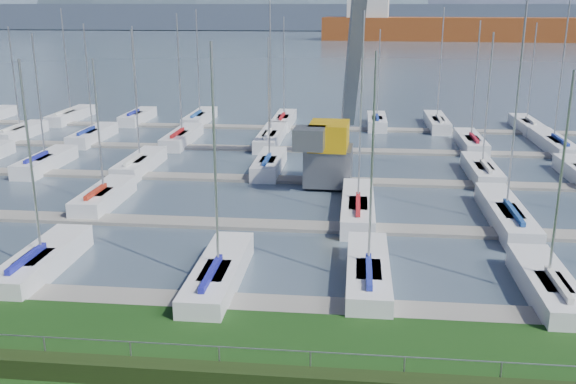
# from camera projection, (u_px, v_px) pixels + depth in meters

# --- Properties ---
(water) EXTENTS (800.00, 540.00, 0.20)m
(water) POSITION_uv_depth(u_px,v_px,m) (350.00, 35.00, 269.35)
(water) COLOR #465566
(hedge) EXTENTS (80.00, 0.70, 0.70)m
(hedge) POSITION_uv_depth(u_px,v_px,m) (247.00, 378.00, 20.69)
(hedge) COLOR black
(hedge) RESTS_ON grass
(fence) EXTENTS (80.00, 0.04, 0.04)m
(fence) POSITION_uv_depth(u_px,v_px,m) (249.00, 348.00, 20.83)
(fence) COLOR gray
(fence) RESTS_ON grass
(foothill) EXTENTS (900.00, 80.00, 12.00)m
(foothill) POSITION_uv_depth(u_px,v_px,m) (352.00, 16.00, 334.34)
(foothill) COLOR #455065
(foothill) RESTS_ON water
(docks) EXTENTS (90.00, 41.60, 0.25)m
(docks) POSITION_uv_depth(u_px,v_px,m) (309.00, 180.00, 46.03)
(docks) COLOR gray
(docks) RESTS_ON water
(crane) EXTENTS (5.28, 13.27, 22.35)m
(crane) POSITION_uv_depth(u_px,v_px,m) (337.00, 104.00, 44.40)
(crane) COLOR slate
(crane) RESTS_ON water
(cargo_ship_mid) EXTENTS (103.89, 25.32, 21.50)m
(cargo_ship_mid) POSITION_uv_depth(u_px,v_px,m) (459.00, 29.00, 222.68)
(cargo_ship_mid) COLOR brown
(cargo_ship_mid) RESTS_ON water
(sailboat_fleet) EXTENTS (75.40, 49.77, 13.48)m
(sailboat_fleet) POSITION_uv_depth(u_px,v_px,m) (289.00, 97.00, 47.60)
(sailboat_fleet) COLOR silver
(sailboat_fleet) RESTS_ON water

